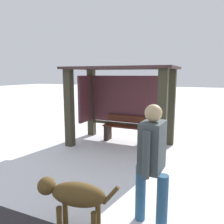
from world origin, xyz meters
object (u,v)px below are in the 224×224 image
(bench_left_inside, at_px, (125,130))
(person_walking, at_px, (152,158))
(dog, at_px, (74,196))
(bus_shelter, at_px, (120,94))

(bench_left_inside, height_order, person_walking, person_walking)
(dog, bearing_deg, bench_left_inside, 101.31)
(bench_left_inside, distance_m, person_walking, 3.83)
(bus_shelter, relative_size, person_walking, 1.80)
(dog, bearing_deg, person_walking, 31.75)
(bus_shelter, bearing_deg, bench_left_inside, 61.13)
(bus_shelter, relative_size, bench_left_inside, 2.26)
(bus_shelter, height_order, person_walking, bus_shelter)
(bench_left_inside, relative_size, dog, 1.24)
(person_walking, distance_m, dog, 1.08)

